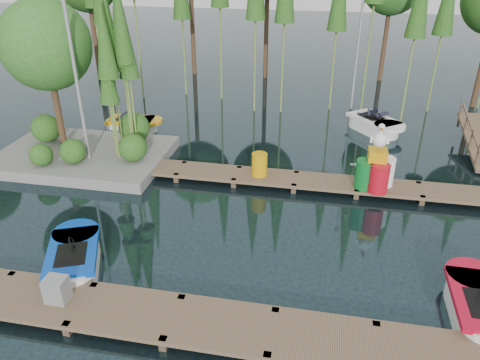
% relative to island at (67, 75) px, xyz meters
% --- Properties ---
extents(ground_plane, '(90.00, 90.00, 0.00)m').
position_rel_island_xyz_m(ground_plane, '(6.30, -3.29, -3.18)').
color(ground_plane, '#1A2C31').
extents(near_dock, '(18.00, 1.50, 0.50)m').
position_rel_island_xyz_m(near_dock, '(6.30, -7.79, -2.95)').
color(near_dock, brown).
rests_on(near_dock, ground).
extents(far_dock, '(15.00, 1.20, 0.50)m').
position_rel_island_xyz_m(far_dock, '(7.30, -0.79, -2.95)').
color(far_dock, brown).
rests_on(far_dock, ground).
extents(island, '(6.20, 4.20, 6.75)m').
position_rel_island_xyz_m(island, '(0.00, 0.00, 0.00)').
color(island, slate).
rests_on(island, ground).
extents(lamp_island, '(0.30, 0.30, 7.25)m').
position_rel_island_xyz_m(lamp_island, '(0.80, -0.79, 1.08)').
color(lamp_island, gray).
rests_on(lamp_island, ground).
extents(lamp_rear, '(0.30, 0.30, 7.25)m').
position_rel_island_xyz_m(lamp_rear, '(10.30, 7.71, 1.08)').
color(lamp_rear, gray).
rests_on(lamp_rear, ground).
extents(boat_blue, '(2.15, 2.94, 0.90)m').
position_rel_island_xyz_m(boat_blue, '(3.15, -6.26, -2.92)').
color(boat_blue, white).
rests_on(boat_blue, ground).
extents(boat_red, '(1.24, 2.70, 0.91)m').
position_rel_island_xyz_m(boat_red, '(12.86, -6.16, -2.92)').
color(boat_red, white).
rests_on(boat_red, ground).
extents(boat_yellow_far, '(2.60, 1.34, 1.26)m').
position_rel_island_xyz_m(boat_yellow_far, '(0.87, 3.01, -2.92)').
color(boat_yellow_far, white).
rests_on(boat_yellow_far, ground).
extents(boat_white_far, '(2.80, 3.04, 1.35)m').
position_rel_island_xyz_m(boat_white_far, '(11.23, 4.93, -2.88)').
color(boat_white_far, white).
rests_on(boat_white_far, ground).
extents(utility_cabinet, '(0.49, 0.41, 0.60)m').
position_rel_island_xyz_m(utility_cabinet, '(3.63, -7.79, -2.59)').
color(utility_cabinet, gray).
rests_on(utility_cabinet, near_dock).
extents(yellow_barrel, '(0.53, 0.53, 0.80)m').
position_rel_island_xyz_m(yellow_barrel, '(7.08, -0.79, -2.49)').
color(yellow_barrel, orange).
rests_on(yellow_barrel, far_dock).
extents(drum_cluster, '(1.26, 1.16, 2.18)m').
position_rel_island_xyz_m(drum_cluster, '(10.89, -0.95, -2.24)').
color(drum_cluster, '#0B6722').
rests_on(drum_cluster, far_dock).
extents(seagull_post, '(0.49, 0.26, 0.78)m').
position_rel_island_xyz_m(seagull_post, '(10.30, -0.79, -2.36)').
color(seagull_post, gray).
rests_on(seagull_post, far_dock).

